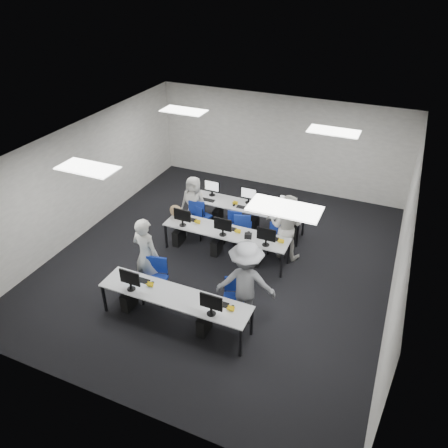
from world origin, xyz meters
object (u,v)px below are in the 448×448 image
at_px(desk_front, 175,297).
at_px(chair_7, 279,240).
at_px(chair_4, 280,244).
at_px(student_1, 286,226).
at_px(student_0, 146,255).
at_px(chair_1, 234,305).
at_px(chair_0, 156,287).
at_px(student_2, 194,203).
at_px(chair_3, 233,233).
at_px(desk_mid, 226,233).
at_px(chair_5, 202,222).
at_px(photographer, 246,283).
at_px(student_3, 280,225).
at_px(chair_2, 195,226).
at_px(chair_6, 243,232).

xyz_separation_m(desk_front, chair_7, (1.14, 3.42, -0.41)).
relative_size(chair_4, student_1, 0.54).
bearing_deg(student_0, chair_1, -172.90).
height_order(chair_0, student_1, student_1).
height_order(student_1, student_2, student_1).
bearing_deg(chair_3, desk_front, -94.61).
height_order(chair_1, chair_3, chair_1).
relative_size(desk_mid, chair_5, 3.90).
xyz_separation_m(desk_front, photographer, (1.25, 0.70, 0.26)).
xyz_separation_m(chair_3, student_0, (-1.01, -2.55, 0.67)).
distance_m(student_1, photographer, 2.52).
height_order(student_2, student_3, student_2).
bearing_deg(chair_0, photographer, -5.03).
xyz_separation_m(desk_front, chair_3, (-0.08, 3.28, -0.42)).
xyz_separation_m(desk_mid, chair_7, (1.14, 0.82, -0.41)).
bearing_deg(student_0, desk_mid, -111.49).
bearing_deg(desk_front, chair_0, 147.86).
bearing_deg(chair_7, chair_3, -168.87).
bearing_deg(chair_7, chair_2, -168.14).
distance_m(student_0, student_3, 3.49).
bearing_deg(photographer, chair_7, -102.27).
bearing_deg(chair_2, chair_3, -2.15).
bearing_deg(student_0, chair_5, -81.50).
relative_size(desk_front, student_1, 1.88).
bearing_deg(chair_1, student_0, 160.25).
relative_size(chair_3, chair_7, 0.94).
bearing_deg(student_2, student_3, -2.23).
height_order(chair_2, student_1, student_1).
distance_m(desk_mid, student_2, 1.63).
distance_m(chair_4, student_2, 2.63).
height_order(chair_4, student_0, student_0).
height_order(chair_0, chair_6, chair_0).
height_order(chair_0, photographer, photographer).
relative_size(chair_5, student_1, 0.48).
xyz_separation_m(chair_7, student_3, (0.01, -0.02, 0.48)).
xyz_separation_m(chair_0, chair_2, (-0.36, 2.65, -0.01)).
xyz_separation_m(desk_front, student_2, (-1.34, 3.51, 0.08)).
distance_m(student_1, student_3, 0.28).
relative_size(chair_5, chair_6, 0.90).
bearing_deg(chair_4, student_2, -169.02).
bearing_deg(chair_1, chair_3, 94.74).
distance_m(chair_2, chair_5, 0.34).
height_order(chair_5, student_1, student_1).
height_order(student_2, photographer, photographer).
bearing_deg(student_0, chair_7, -120.98).
bearing_deg(chair_0, chair_4, 42.74).
height_order(desk_front, photographer, photographer).
bearing_deg(student_3, student_0, -109.30).
bearing_deg(chair_7, student_1, -39.24).
distance_m(chair_1, student_1, 2.64).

